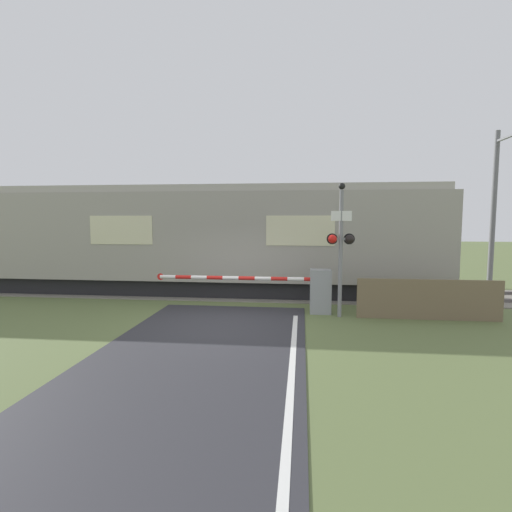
% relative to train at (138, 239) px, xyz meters
% --- Properties ---
extents(ground_plane, '(80.00, 80.00, 0.00)m').
position_rel_train_xyz_m(ground_plane, '(4.06, -4.29, -1.98)').
color(ground_plane, '#5B6B3D').
extents(track_bed, '(36.00, 3.20, 0.13)m').
position_rel_train_xyz_m(track_bed, '(4.06, 0.00, -1.95)').
color(track_bed, slate).
rests_on(track_bed, ground_plane).
extents(train, '(21.95, 2.75, 3.86)m').
position_rel_train_xyz_m(train, '(0.00, 0.00, 0.00)').
color(train, black).
rests_on(train, ground_plane).
extents(crossing_barrier, '(5.17, 0.44, 1.27)m').
position_rel_train_xyz_m(crossing_barrier, '(6.29, -2.81, -1.29)').
color(crossing_barrier, gray).
rests_on(crossing_barrier, ground_plane).
extents(signal_post, '(0.76, 0.26, 3.69)m').
position_rel_train_xyz_m(signal_post, '(7.15, -3.19, 0.11)').
color(signal_post, gray).
rests_on(signal_post, ground_plane).
extents(catenary_pole, '(0.20, 1.90, 6.08)m').
position_rel_train_xyz_m(catenary_pole, '(13.49, 2.25, 1.21)').
color(catenary_pole, slate).
rests_on(catenary_pole, ground_plane).
extents(roadside_fence, '(3.79, 0.06, 1.10)m').
position_rel_train_xyz_m(roadside_fence, '(9.51, -3.24, -1.43)').
color(roadside_fence, '#726047').
rests_on(roadside_fence, ground_plane).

